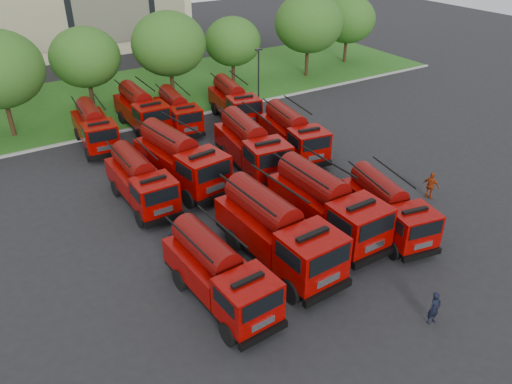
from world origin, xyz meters
TOP-DOWN VIEW (x-y plane):
  - ground at (0.00, 0.00)m, footprint 140.00×140.00m
  - lawn at (0.00, 26.00)m, footprint 70.00×16.00m
  - curb at (0.00, 17.90)m, footprint 70.00×0.30m
  - tree_3 at (-1.00, 24.00)m, footprint 5.88×5.88m
  - tree_4 at (6.00, 22.50)m, footprint 6.55×6.55m
  - tree_5 at (13.00, 23.50)m, footprint 5.46×5.46m
  - tree_6 at (21.00, 22.00)m, footprint 6.89×6.89m
  - tree_7 at (28.00, 24.00)m, footprint 6.05×6.05m
  - lamp_post_1 at (12.00, 17.20)m, footprint 0.60×0.25m
  - fire_truck_0 at (-3.18, -3.57)m, footprint 2.86×6.98m
  - fire_truck_1 at (0.65, -2.50)m, footprint 3.20×8.02m
  - fire_truck_2 at (4.37, -1.74)m, footprint 2.93×7.79m
  - fire_truck_3 at (7.33, -3.44)m, footprint 3.43×6.83m
  - fire_truck_4 at (-3.05, 6.54)m, footprint 2.54×6.72m
  - fire_truck_5 at (-0.03, 7.50)m, footprint 3.72×8.07m
  - fire_truck_6 at (4.94, 6.94)m, footprint 3.48×7.80m
  - fire_truck_7 at (8.75, 7.43)m, footprint 3.36×7.25m
  - fire_truck_8 at (-2.99, 16.32)m, footprint 2.80×6.72m
  - fire_truck_9 at (1.21, 17.68)m, footprint 2.67×7.12m
  - fire_truck_10 at (3.67, 16.16)m, footprint 2.84×6.55m
  - fire_truck_11 at (8.47, 15.48)m, footprint 3.41×7.17m
  - firefighter_0 at (3.97, -9.74)m, footprint 0.62×0.47m
  - firefighter_1 at (5.30, -5.17)m, footprint 0.80×0.45m
  - firefighter_2 at (12.21, -2.34)m, footprint 0.91×1.16m
  - firefighter_3 at (8.37, -4.08)m, footprint 1.07×0.56m
  - firefighter_4 at (-3.70, 0.42)m, footprint 0.97×0.87m
  - firefighter_5 at (9.22, 8.70)m, footprint 1.81×0.86m

SIDE VIEW (x-z plane):
  - ground at x=0.00m, z-range 0.00..0.00m
  - firefighter_0 at x=3.97m, z-range -0.81..0.81m
  - firefighter_1 at x=5.30m, z-range -0.81..0.81m
  - firefighter_2 at x=12.21m, z-range -0.87..0.87m
  - firefighter_3 at x=8.37m, z-range -0.83..0.83m
  - firefighter_4 at x=-3.70m, z-range -0.83..0.83m
  - firefighter_5 at x=9.22m, z-range -0.95..0.95m
  - lawn at x=0.00m, z-range 0.00..0.12m
  - curb at x=0.00m, z-range 0.00..0.14m
  - fire_truck_10 at x=3.67m, z-range 0.01..2.91m
  - fire_truck_3 at x=7.33m, z-range 0.01..2.98m
  - fire_truck_8 at x=-2.99m, z-range 0.01..3.00m
  - fire_truck_4 at x=-3.05m, z-range 0.01..3.05m
  - fire_truck_0 at x=-3.18m, z-range 0.01..3.12m
  - fire_truck_11 at x=8.47m, z-range 0.01..3.14m
  - fire_truck_7 at x=8.75m, z-range 0.01..3.19m
  - fire_truck_9 at x=1.21m, z-range 0.01..3.24m
  - fire_truck_6 at x=4.94m, z-range 0.01..3.45m
  - fire_truck_2 at x=4.37m, z-range 0.01..3.54m
  - fire_truck_5 at x=-0.03m, z-range 0.01..3.55m
  - fire_truck_1 at x=0.65m, z-range 0.01..3.60m
  - lamp_post_1 at x=12.00m, z-range 0.34..5.45m
  - tree_5 at x=13.00m, z-range 1.01..7.69m
  - tree_3 at x=-1.00m, z-range 1.09..8.28m
  - tree_7 at x=28.00m, z-range 1.12..8.52m
  - tree_4 at x=6.00m, z-range 1.21..9.23m
  - tree_6 at x=21.00m, z-range 1.28..9.70m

